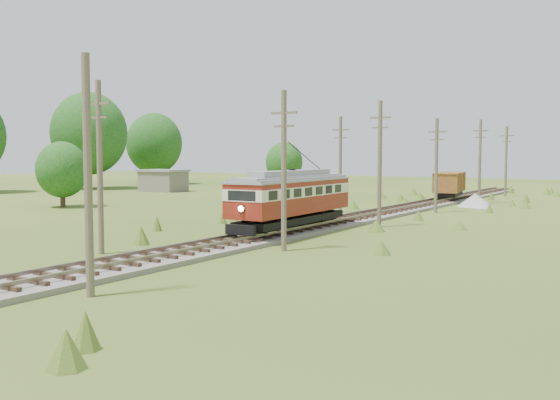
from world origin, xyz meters
The scene contains 17 objects.
railbed_main centered at (0.00, 34.00, 0.19)m, with size 3.60×96.00×0.57m.
streetcar centered at (0.00, 24.26, 2.56)m, with size 3.17×12.01×5.45m.
gondola centered at (0.00, 57.68, 2.00)m, with size 3.94×8.36×2.67m.
gravel_pile centered at (4.41, 52.14, 0.63)m, with size 3.69×3.92×1.34m.
utility_pole_r_1 centered at (3.10, 5.00, 4.40)m, with size 0.30×0.30×8.80m.
utility_pole_r_2 centered at (3.30, 18.00, 4.42)m, with size 1.60×0.30×8.60m.
utility_pole_r_3 centered at (3.20, 31.00, 4.63)m, with size 1.60×0.30×9.00m.
utility_pole_r_4 centered at (3.00, 44.00, 4.32)m, with size 1.60×0.30×8.40m.
utility_pole_r_5 centered at (3.40, 57.00, 4.58)m, with size 1.60×0.30×8.90m.
utility_pole_r_6 centered at (3.20, 70.00, 4.47)m, with size 1.60×0.30×8.70m.
utility_pole_l_a centered at (-4.20, 12.00, 4.63)m, with size 1.60×0.30×9.00m.
utility_pole_l_b centered at (-4.50, 40.00, 4.42)m, with size 1.60×0.30×8.60m.
tree_left_4 centered at (-54.00, 54.00, 8.37)m, with size 11.34×11.34×14.61m.
tree_left_5 centered at (-56.00, 70.00, 7.12)m, with size 9.66×9.66×12.44m.
tree_mid_a centered at (-28.00, 68.00, 4.02)m, with size 5.46×5.46×7.03m.
tree_mid_c centered at (-30.00, 30.00, 3.71)m, with size 5.04×5.04×6.49m.
shed centered at (-40.00, 55.00, 1.57)m, with size 6.40×4.40×3.10m.
Camera 1 is at (21.00, -10.24, 5.19)m, focal length 40.00 mm.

